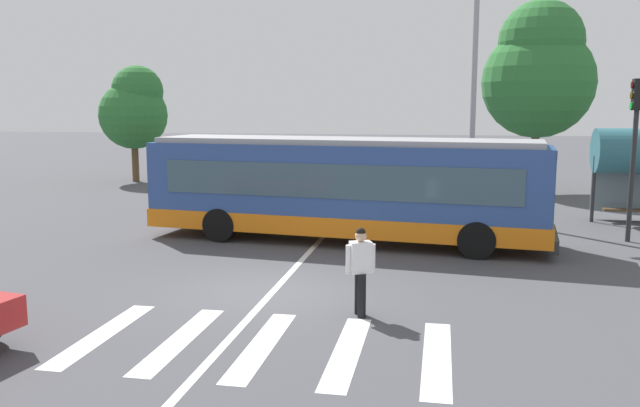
{
  "coord_description": "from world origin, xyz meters",
  "views": [
    {
      "loc": [
        3.61,
        -13.19,
        3.98
      ],
      "look_at": [
        0.32,
        4.35,
        1.3
      ],
      "focal_mm": 36.36,
      "sensor_mm": 36.0,
      "label": 1
    }
  ],
  "objects_px": {
    "parked_car_charcoal": "(350,177)",
    "background_tree_right": "(539,71)",
    "city_transit_bus": "(344,188)",
    "parked_car_blue": "(405,179)",
    "traffic_light_far_corner": "(635,134)",
    "twin_arm_street_lamp": "(475,59)",
    "parked_car_black": "(287,176)",
    "background_tree_left": "(135,108)",
    "pedestrian_crossing_street": "(360,266)"
  },
  "relations": [
    {
      "from": "parked_car_black",
      "to": "background_tree_right",
      "type": "bearing_deg",
      "value": 11.28
    },
    {
      "from": "city_transit_bus",
      "to": "parked_car_charcoal",
      "type": "bearing_deg",
      "value": 97.01
    },
    {
      "from": "parked_car_black",
      "to": "twin_arm_street_lamp",
      "type": "distance_m",
      "value": 10.76
    },
    {
      "from": "parked_car_black",
      "to": "city_transit_bus",
      "type": "bearing_deg",
      "value": -67.74
    },
    {
      "from": "parked_car_charcoal",
      "to": "background_tree_left",
      "type": "height_order",
      "value": "background_tree_left"
    },
    {
      "from": "city_transit_bus",
      "to": "background_tree_right",
      "type": "xyz_separation_m",
      "value": [
        7.06,
        12.53,
        4.0
      ]
    },
    {
      "from": "city_transit_bus",
      "to": "background_tree_left",
      "type": "height_order",
      "value": "background_tree_left"
    },
    {
      "from": "parked_car_charcoal",
      "to": "background_tree_right",
      "type": "xyz_separation_m",
      "value": [
        8.35,
        1.97,
        4.82
      ]
    },
    {
      "from": "parked_car_charcoal",
      "to": "twin_arm_street_lamp",
      "type": "height_order",
      "value": "twin_arm_street_lamp"
    },
    {
      "from": "city_transit_bus",
      "to": "pedestrian_crossing_street",
      "type": "distance_m",
      "value": 7.01
    },
    {
      "from": "parked_car_blue",
      "to": "background_tree_left",
      "type": "xyz_separation_m",
      "value": [
        -14.4,
        2.94,
        3.12
      ]
    },
    {
      "from": "parked_car_black",
      "to": "background_tree_right",
      "type": "distance_m",
      "value": 12.46
    },
    {
      "from": "pedestrian_crossing_street",
      "to": "traffic_light_far_corner",
      "type": "height_order",
      "value": "traffic_light_far_corner"
    },
    {
      "from": "city_transit_bus",
      "to": "parked_car_blue",
      "type": "relative_size",
      "value": 2.61
    },
    {
      "from": "traffic_light_far_corner",
      "to": "twin_arm_street_lamp",
      "type": "bearing_deg",
      "value": 140.75
    },
    {
      "from": "traffic_light_far_corner",
      "to": "background_tree_right",
      "type": "xyz_separation_m",
      "value": [
        -1.25,
        11.06,
        2.39
      ]
    },
    {
      "from": "parked_car_blue",
      "to": "background_tree_right",
      "type": "xyz_separation_m",
      "value": [
        5.85,
        2.14,
        4.82
      ]
    },
    {
      "from": "pedestrian_crossing_street",
      "to": "twin_arm_street_lamp",
      "type": "distance_m",
      "value": 13.08
    },
    {
      "from": "twin_arm_street_lamp",
      "to": "city_transit_bus",
      "type": "bearing_deg",
      "value": -127.07
    },
    {
      "from": "background_tree_right",
      "to": "twin_arm_street_lamp",
      "type": "bearing_deg",
      "value": -113.29
    },
    {
      "from": "pedestrian_crossing_street",
      "to": "parked_car_blue",
      "type": "xyz_separation_m",
      "value": [
        -0.13,
        17.24,
        -0.2
      ]
    },
    {
      "from": "parked_car_charcoal",
      "to": "background_tree_right",
      "type": "height_order",
      "value": "background_tree_right"
    },
    {
      "from": "parked_car_blue",
      "to": "parked_car_charcoal",
      "type": "bearing_deg",
      "value": 176.17
    },
    {
      "from": "twin_arm_street_lamp",
      "to": "background_tree_left",
      "type": "bearing_deg",
      "value": 154.24
    },
    {
      "from": "background_tree_right",
      "to": "city_transit_bus",
      "type": "bearing_deg",
      "value": -119.38
    },
    {
      "from": "parked_car_blue",
      "to": "background_tree_left",
      "type": "distance_m",
      "value": 15.03
    },
    {
      "from": "parked_car_black",
      "to": "traffic_light_far_corner",
      "type": "xyz_separation_m",
      "value": [
        12.52,
        -8.81,
        2.43
      ]
    },
    {
      "from": "city_transit_bus",
      "to": "background_tree_left",
      "type": "xyz_separation_m",
      "value": [
        -13.19,
        13.34,
        2.3
      ]
    },
    {
      "from": "parked_car_charcoal",
      "to": "background_tree_left",
      "type": "bearing_deg",
      "value": 166.86
    },
    {
      "from": "city_transit_bus",
      "to": "background_tree_left",
      "type": "relative_size",
      "value": 1.97
    },
    {
      "from": "pedestrian_crossing_street",
      "to": "background_tree_left",
      "type": "xyz_separation_m",
      "value": [
        -14.53,
        20.19,
        2.92
      ]
    },
    {
      "from": "city_transit_bus",
      "to": "parked_car_black",
      "type": "height_order",
      "value": "city_transit_bus"
    },
    {
      "from": "traffic_light_far_corner",
      "to": "twin_arm_street_lamp",
      "type": "distance_m",
      "value": 6.24
    },
    {
      "from": "pedestrian_crossing_street",
      "to": "parked_car_charcoal",
      "type": "height_order",
      "value": "pedestrian_crossing_street"
    },
    {
      "from": "pedestrian_crossing_street",
      "to": "parked_car_black",
      "type": "height_order",
      "value": "pedestrian_crossing_street"
    },
    {
      "from": "traffic_light_far_corner",
      "to": "background_tree_left",
      "type": "height_order",
      "value": "background_tree_left"
    },
    {
      "from": "pedestrian_crossing_street",
      "to": "parked_car_blue",
      "type": "height_order",
      "value": "pedestrian_crossing_street"
    },
    {
      "from": "pedestrian_crossing_street",
      "to": "parked_car_blue",
      "type": "relative_size",
      "value": 0.37
    },
    {
      "from": "parked_car_blue",
      "to": "background_tree_right",
      "type": "distance_m",
      "value": 7.87
    },
    {
      "from": "traffic_light_far_corner",
      "to": "twin_arm_street_lamp",
      "type": "xyz_separation_m",
      "value": [
        -4.45,
        3.63,
        2.45
      ]
    },
    {
      "from": "city_transit_bus",
      "to": "traffic_light_far_corner",
      "type": "distance_m",
      "value": 8.59
    },
    {
      "from": "pedestrian_crossing_street",
      "to": "parked_car_charcoal",
      "type": "distance_m",
      "value": 17.61
    },
    {
      "from": "city_transit_bus",
      "to": "background_tree_right",
      "type": "relative_size",
      "value": 1.38
    },
    {
      "from": "traffic_light_far_corner",
      "to": "parked_car_charcoal",
      "type": "bearing_deg",
      "value": 136.59
    },
    {
      "from": "twin_arm_street_lamp",
      "to": "background_tree_left",
      "type": "xyz_separation_m",
      "value": [
        -17.05,
        8.23,
        -1.76
      ]
    },
    {
      "from": "twin_arm_street_lamp",
      "to": "background_tree_left",
      "type": "distance_m",
      "value": 19.02
    },
    {
      "from": "city_transit_bus",
      "to": "parked_car_charcoal",
      "type": "relative_size",
      "value": 2.59
    },
    {
      "from": "background_tree_right",
      "to": "traffic_light_far_corner",
      "type": "bearing_deg",
      "value": -83.54
    },
    {
      "from": "city_transit_bus",
      "to": "background_tree_left",
      "type": "distance_m",
      "value": 18.9
    },
    {
      "from": "city_transit_bus",
      "to": "pedestrian_crossing_street",
      "type": "xyz_separation_m",
      "value": [
        1.34,
        -6.85,
        -0.62
      ]
    }
  ]
}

